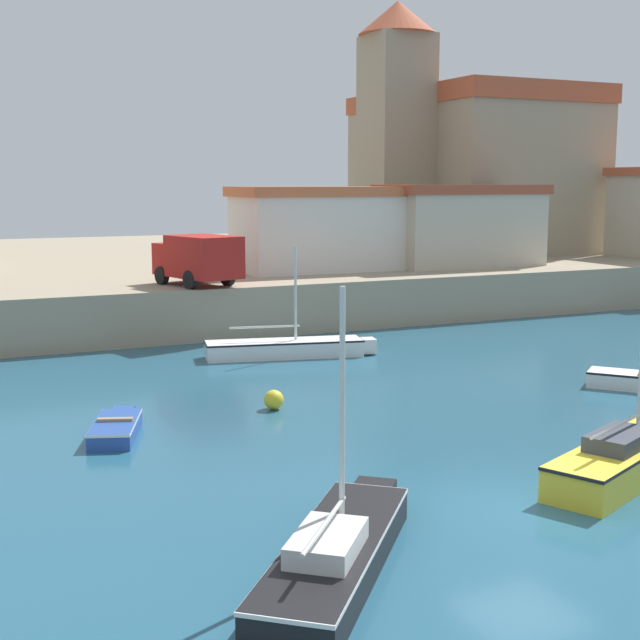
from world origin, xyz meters
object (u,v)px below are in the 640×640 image
at_px(mooring_buoy, 274,400).
at_px(harbor_shed_near_wharf, 321,228).
at_px(dinghy_blue_2, 116,427).
at_px(harbor_shed_far_end, 461,225).
at_px(truck_on_quay, 197,258).
at_px(church, 463,165).
at_px(sailboat_black_0, 337,550).
at_px(sailboat_white_4, 288,347).
at_px(sailboat_yellow_1, 631,454).

xyz_separation_m(mooring_buoy, harbor_shed_near_wharf, (9.76, 17.50, 4.11)).
distance_m(dinghy_blue_2, harbor_shed_far_end, 28.92).
distance_m(harbor_shed_near_wharf, truck_on_quay, 8.99).
bearing_deg(harbor_shed_near_wharf, church, 32.42).
height_order(sailboat_black_0, church, church).
xyz_separation_m(sailboat_white_4, harbor_shed_far_end, (14.19, 9.32, 4.08)).
xyz_separation_m(sailboat_black_0, harbor_shed_far_end, (21.02, 27.52, 4.06)).
height_order(sailboat_black_0, harbor_shed_far_end, harbor_shed_far_end).
xyz_separation_m(dinghy_blue_2, mooring_buoy, (4.88, 0.86, 0.05)).
relative_size(sailboat_black_0, church, 0.35).
bearing_deg(sailboat_yellow_1, sailboat_white_4, 95.84).
bearing_deg(sailboat_yellow_1, truck_on_quay, 98.59).
bearing_deg(dinghy_blue_2, harbor_shed_near_wharf, 51.42).
xyz_separation_m(dinghy_blue_2, church, (29.82, 27.99, 7.63)).
distance_m(harbor_shed_near_wharf, harbor_shed_far_end, 8.05).
distance_m(sailboat_black_0, truck_on_quay, 24.92).
bearing_deg(truck_on_quay, dinghy_blue_2, -115.47).
bearing_deg(truck_on_quay, harbor_shed_far_end, 11.82).
height_order(church, harbor_shed_far_end, church).
distance_m(sailboat_yellow_1, truck_on_quay, 22.79).
bearing_deg(dinghy_blue_2, church, 43.19).
relative_size(church, harbor_shed_near_wharf, 1.80).
bearing_deg(mooring_buoy, harbor_shed_near_wharf, 60.85).
xyz_separation_m(sailboat_yellow_1, harbor_shed_far_end, (12.52, 25.67, 3.98)).
height_order(dinghy_blue_2, mooring_buoy, mooring_buoy).
bearing_deg(harbor_shed_far_end, harbor_shed_near_wharf, 173.84).
height_order(sailboat_white_4, harbor_shed_near_wharf, harbor_shed_near_wharf).
height_order(sailboat_black_0, sailboat_white_4, sailboat_black_0).
distance_m(sailboat_yellow_1, church, 41.84).
bearing_deg(dinghy_blue_2, mooring_buoy, 9.96).
distance_m(mooring_buoy, harbor_shed_far_end, 24.68).
distance_m(dinghy_blue_2, truck_on_quay, 16.01).
relative_size(sailboat_yellow_1, church, 0.41).
height_order(dinghy_blue_2, sailboat_white_4, sailboat_white_4).
xyz_separation_m(sailboat_yellow_1, mooring_buoy, (-5.24, 9.04, -0.18)).
height_order(sailboat_yellow_1, harbor_shed_far_end, harbor_shed_far_end).
bearing_deg(sailboat_black_0, dinghy_blue_2, 99.19).
xyz_separation_m(sailboat_black_0, sailboat_yellow_1, (8.50, 1.85, 0.08)).
bearing_deg(sailboat_white_4, sailboat_yellow_1, -84.16).
relative_size(church, truck_on_quay, 3.44).
bearing_deg(sailboat_white_4, sailboat_black_0, -110.55).
height_order(dinghy_blue_2, harbor_shed_far_end, harbor_shed_far_end).
height_order(sailboat_yellow_1, church, church).
relative_size(dinghy_blue_2, harbor_shed_far_end, 0.37).
relative_size(sailboat_white_4, church, 0.42).
bearing_deg(harbor_shed_near_wharf, truck_on_quay, -152.04).
bearing_deg(sailboat_yellow_1, harbor_shed_near_wharf, 80.34).
bearing_deg(truck_on_quay, sailboat_yellow_1, -81.41).
xyz_separation_m(church, harbor_shed_far_end, (-7.18, -10.50, -3.43)).
distance_m(sailboat_black_0, harbor_shed_far_end, 34.87).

